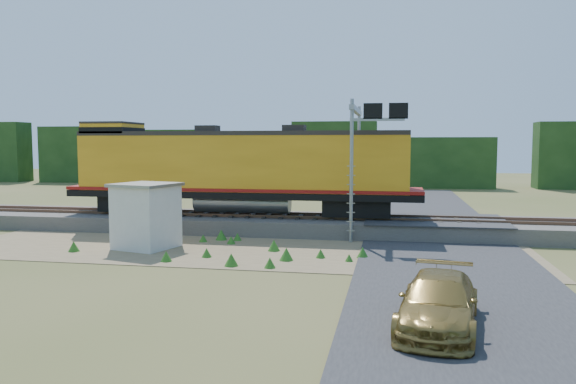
% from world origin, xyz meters
% --- Properties ---
extents(ground, '(140.00, 140.00, 0.00)m').
position_xyz_m(ground, '(0.00, 0.00, 0.00)').
color(ground, '#475123').
rests_on(ground, ground).
extents(ballast, '(70.00, 5.00, 0.80)m').
position_xyz_m(ballast, '(0.00, 6.00, 0.40)').
color(ballast, slate).
rests_on(ballast, ground).
extents(rails, '(70.00, 1.54, 0.16)m').
position_xyz_m(rails, '(0.00, 6.00, 0.88)').
color(rails, brown).
rests_on(rails, ballast).
extents(dirt_shoulder, '(26.00, 8.00, 0.03)m').
position_xyz_m(dirt_shoulder, '(-2.00, 0.50, 0.01)').
color(dirt_shoulder, '#8C7754').
rests_on(dirt_shoulder, ground).
extents(road, '(7.00, 66.00, 0.86)m').
position_xyz_m(road, '(7.00, 0.74, 0.09)').
color(road, '#38383A').
rests_on(road, ground).
extents(tree_line_north, '(130.00, 3.00, 6.50)m').
position_xyz_m(tree_line_north, '(0.00, 38.00, 3.07)').
color(tree_line_north, '#1B3814').
rests_on(tree_line_north, ground).
extents(weed_clumps, '(15.00, 6.20, 0.56)m').
position_xyz_m(weed_clumps, '(-3.50, 0.10, 0.00)').
color(weed_clumps, '#2F6A1E').
rests_on(weed_clumps, ground).
extents(locomotive, '(19.22, 2.93, 4.96)m').
position_xyz_m(locomotive, '(-3.50, 6.00, 3.41)').
color(locomotive, black).
rests_on(locomotive, rails).
extents(shed, '(3.05, 3.05, 2.96)m').
position_xyz_m(shed, '(-6.05, 0.02, 1.50)').
color(shed, silver).
rests_on(shed, ground).
extents(signal_gantry, '(2.70, 6.20, 6.82)m').
position_xyz_m(signal_gantry, '(3.25, 5.34, 5.13)').
color(signal_gantry, gray).
rests_on(signal_gantry, ground).
extents(car, '(2.57, 4.92, 1.36)m').
position_xyz_m(car, '(6.04, -8.90, 0.68)').
color(car, olive).
rests_on(car, ground).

